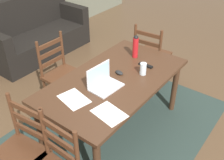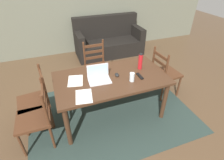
{
  "view_description": "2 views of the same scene",
  "coord_description": "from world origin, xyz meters",
  "px_view_note": "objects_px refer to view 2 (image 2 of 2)",
  "views": [
    {
      "loc": [
        -1.9,
        -1.41,
        2.3
      ],
      "look_at": [
        0.05,
        0.07,
        0.66
      ],
      "focal_mm": 42.63,
      "sensor_mm": 36.0,
      "label": 1
    },
    {
      "loc": [
        -0.76,
        -2.1,
        2.2
      ],
      "look_at": [
        0.02,
        0.01,
        0.68
      ],
      "focal_mm": 28.26,
      "sensor_mm": 36.0,
      "label": 2
    }
  ],
  "objects_px": {
    "chair_right_far": "(165,73)",
    "water_bottle": "(140,61)",
    "chair_left_far": "(36,100)",
    "drinking_glass": "(132,77)",
    "chair_left_near": "(36,118)",
    "couch": "(108,41)",
    "dining_table": "(111,82)",
    "computer_mouse": "(117,75)",
    "tv_remote": "(140,76)",
    "laptop": "(99,76)",
    "chair_far_head": "(97,67)"
  },
  "relations": [
    {
      "from": "dining_table",
      "to": "chair_right_far",
      "type": "relative_size",
      "value": 1.78
    },
    {
      "from": "chair_left_far",
      "to": "tv_remote",
      "type": "xyz_separation_m",
      "value": [
        1.55,
        -0.33,
        0.29
      ]
    },
    {
      "from": "chair_left_far",
      "to": "tv_remote",
      "type": "height_order",
      "value": "chair_left_far"
    },
    {
      "from": "chair_left_far",
      "to": "drinking_glass",
      "type": "xyz_separation_m",
      "value": [
        1.39,
        -0.39,
        0.34
      ]
    },
    {
      "from": "chair_left_near",
      "to": "couch",
      "type": "relative_size",
      "value": 0.53
    },
    {
      "from": "drinking_glass",
      "to": "dining_table",
      "type": "bearing_deg",
      "value": 141.71
    },
    {
      "from": "chair_right_far",
      "to": "chair_left_far",
      "type": "xyz_separation_m",
      "value": [
        -2.27,
        0.01,
        0.0
      ]
    },
    {
      "from": "drinking_glass",
      "to": "tv_remote",
      "type": "bearing_deg",
      "value": 20.75
    },
    {
      "from": "water_bottle",
      "to": "tv_remote",
      "type": "distance_m",
      "value": 0.28
    },
    {
      "from": "drinking_glass",
      "to": "chair_left_far",
      "type": "bearing_deg",
      "value": 164.31
    },
    {
      "from": "chair_left_far",
      "to": "couch",
      "type": "xyz_separation_m",
      "value": [
        1.89,
        2.12,
        -0.11
      ]
    },
    {
      "from": "couch",
      "to": "computer_mouse",
      "type": "xyz_separation_m",
      "value": [
        -0.66,
        -2.3,
        0.4
      ]
    },
    {
      "from": "chair_right_far",
      "to": "tv_remote",
      "type": "distance_m",
      "value": 0.84
    },
    {
      "from": "water_bottle",
      "to": "tv_remote",
      "type": "height_order",
      "value": "water_bottle"
    },
    {
      "from": "chair_left_far",
      "to": "chair_right_far",
      "type": "bearing_deg",
      "value": -0.17
    },
    {
      "from": "dining_table",
      "to": "chair_left_near",
      "type": "xyz_separation_m",
      "value": [
        -1.13,
        -0.19,
        -0.19
      ]
    },
    {
      "from": "chair_far_head",
      "to": "laptop",
      "type": "relative_size",
      "value": 2.83
    },
    {
      "from": "chair_left_near",
      "to": "couch",
      "type": "height_order",
      "value": "couch"
    },
    {
      "from": "laptop",
      "to": "chair_left_near",
      "type": "bearing_deg",
      "value": -168.71
    },
    {
      "from": "chair_right_far",
      "to": "water_bottle",
      "type": "xyz_separation_m",
      "value": [
        -0.6,
        -0.1,
        0.42
      ]
    },
    {
      "from": "drinking_glass",
      "to": "water_bottle",
      "type": "bearing_deg",
      "value": 45.49
    },
    {
      "from": "dining_table",
      "to": "tv_remote",
      "type": "xyz_separation_m",
      "value": [
        0.42,
        -0.14,
        0.1
      ]
    },
    {
      "from": "chair_left_near",
      "to": "chair_far_head",
      "type": "distance_m",
      "value": 1.53
    },
    {
      "from": "couch",
      "to": "tv_remote",
      "type": "relative_size",
      "value": 10.59
    },
    {
      "from": "dining_table",
      "to": "chair_right_far",
      "type": "height_order",
      "value": "chair_right_far"
    },
    {
      "from": "dining_table",
      "to": "chair_left_near",
      "type": "relative_size",
      "value": 1.78
    },
    {
      "from": "chair_left_near",
      "to": "chair_right_far",
      "type": "height_order",
      "value": "same"
    },
    {
      "from": "water_bottle",
      "to": "drinking_glass",
      "type": "relative_size",
      "value": 2.1
    },
    {
      "from": "chair_far_head",
      "to": "couch",
      "type": "xyz_separation_m",
      "value": [
        0.76,
        1.47,
        -0.11
      ]
    },
    {
      "from": "couch",
      "to": "dining_table",
      "type": "bearing_deg",
      "value": -108.14
    },
    {
      "from": "laptop",
      "to": "chair_right_far",
      "type": "bearing_deg",
      "value": 7.8
    },
    {
      "from": "dining_table",
      "to": "computer_mouse",
      "type": "relative_size",
      "value": 16.89
    },
    {
      "from": "dining_table",
      "to": "tv_remote",
      "type": "distance_m",
      "value": 0.45
    },
    {
      "from": "chair_left_near",
      "to": "chair_left_far",
      "type": "relative_size",
      "value": 1.0
    },
    {
      "from": "tv_remote",
      "to": "chair_left_near",
      "type": "bearing_deg",
      "value": 2.01
    },
    {
      "from": "chair_left_near",
      "to": "drinking_glass",
      "type": "relative_size",
      "value": 7.12
    },
    {
      "from": "chair_far_head",
      "to": "tv_remote",
      "type": "distance_m",
      "value": 1.1
    },
    {
      "from": "dining_table",
      "to": "drinking_glass",
      "type": "bearing_deg",
      "value": -38.29
    },
    {
      "from": "chair_left_far",
      "to": "couch",
      "type": "bearing_deg",
      "value": 48.27
    },
    {
      "from": "couch",
      "to": "tv_remote",
      "type": "height_order",
      "value": "couch"
    },
    {
      "from": "water_bottle",
      "to": "computer_mouse",
      "type": "xyz_separation_m",
      "value": [
        -0.43,
        -0.07,
        -0.13
      ]
    },
    {
      "from": "dining_table",
      "to": "computer_mouse",
      "type": "distance_m",
      "value": 0.14
    },
    {
      "from": "tv_remote",
      "to": "water_bottle",
      "type": "bearing_deg",
      "value": -116.89
    },
    {
      "from": "chair_right_far",
      "to": "couch",
      "type": "bearing_deg",
      "value": 100.06
    },
    {
      "from": "chair_left_near",
      "to": "chair_right_far",
      "type": "distance_m",
      "value": 2.3
    },
    {
      "from": "chair_right_far",
      "to": "laptop",
      "type": "bearing_deg",
      "value": -172.2
    },
    {
      "from": "drinking_glass",
      "to": "tv_remote",
      "type": "distance_m",
      "value": 0.19
    },
    {
      "from": "chair_left_far",
      "to": "tv_remote",
      "type": "distance_m",
      "value": 1.61
    },
    {
      "from": "chair_left_near",
      "to": "laptop",
      "type": "xyz_separation_m",
      "value": [
        0.94,
        0.19,
        0.34
      ]
    },
    {
      "from": "chair_left_near",
      "to": "chair_left_far",
      "type": "xyz_separation_m",
      "value": [
        -0.0,
        0.38,
        0.0
      ]
    }
  ]
}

